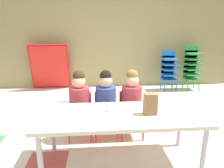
% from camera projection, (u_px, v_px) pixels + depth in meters
% --- Properties ---
extents(ground_plane, '(6.28, 5.29, 0.02)m').
position_uv_depth(ground_plane, '(122.00, 139.00, 2.77)').
color(ground_plane, silver).
extents(back_wall, '(6.28, 0.10, 2.56)m').
position_uv_depth(back_wall, '(109.00, 34.00, 4.98)').
color(back_wall, tan).
rests_on(back_wall, ground_plane).
extents(craft_table, '(1.69, 0.70, 0.58)m').
position_uv_depth(craft_table, '(121.00, 118.00, 2.13)').
color(craft_table, beige).
rests_on(craft_table, ground_plane).
extents(seated_child_near_camera, '(0.32, 0.31, 0.92)m').
position_uv_depth(seated_child_near_camera, '(79.00, 99.00, 2.64)').
color(seated_child_near_camera, red).
rests_on(seated_child_near_camera, ground_plane).
extents(seated_child_middle_seat, '(0.32, 0.32, 0.92)m').
position_uv_depth(seated_child_middle_seat, '(106.00, 98.00, 2.67)').
color(seated_child_middle_seat, red).
rests_on(seated_child_middle_seat, ground_plane).
extents(seated_child_far_right, '(0.33, 0.33, 0.92)m').
position_uv_depth(seated_child_far_right, '(132.00, 97.00, 2.70)').
color(seated_child_far_right, red).
rests_on(seated_child_far_right, ground_plane).
extents(kid_chair_blue_stack, '(0.32, 0.30, 0.92)m').
position_uv_depth(kid_chair_blue_stack, '(169.00, 68.00, 4.83)').
color(kid_chair_blue_stack, blue).
rests_on(kid_chair_blue_stack, ground_plane).
extents(kid_chair_green_stack, '(0.32, 0.30, 1.04)m').
position_uv_depth(kid_chair_green_stack, '(192.00, 65.00, 4.86)').
color(kid_chair_green_stack, green).
rests_on(kid_chair_green_stack, ground_plane).
extents(folded_activity_table, '(0.90, 0.29, 1.09)m').
position_uv_depth(folded_activity_table, '(50.00, 67.00, 4.87)').
color(folded_activity_table, red).
rests_on(folded_activity_table, ground_plane).
extents(paper_bag_brown, '(0.13, 0.09, 0.22)m').
position_uv_depth(paper_bag_brown, '(150.00, 104.00, 2.08)').
color(paper_bag_brown, '#9E754C').
rests_on(paper_bag_brown, craft_table).
extents(paper_plate_near_edge, '(0.18, 0.18, 0.01)m').
position_uv_depth(paper_plate_near_edge, '(109.00, 111.00, 2.18)').
color(paper_plate_near_edge, white).
rests_on(paper_plate_near_edge, craft_table).
extents(donut_powdered_on_plate, '(0.10, 0.10, 0.03)m').
position_uv_depth(donut_powdered_on_plate, '(109.00, 109.00, 2.17)').
color(donut_powdered_on_plate, white).
rests_on(donut_powdered_on_plate, craft_table).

